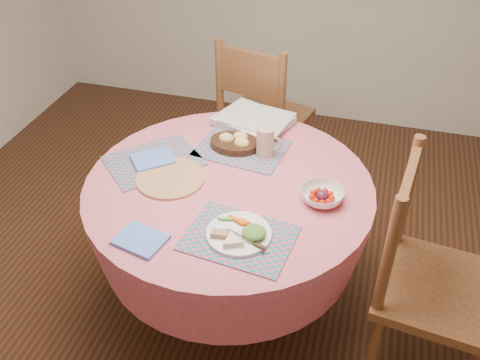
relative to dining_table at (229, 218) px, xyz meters
The scene contains 15 objects.
ground 0.56m from the dining_table, ahead, with size 4.00×4.00×0.00m, color #331C0F.
dining_table is the anchor object (origin of this frame).
chair_right 0.86m from the dining_table, ahead, with size 0.53×0.54×1.05m.
chair_back 0.98m from the dining_table, 95.56° to the left, with size 0.56×0.55×1.02m.
placemat_front 0.40m from the dining_table, 66.71° to the right, with size 0.40×0.30×0.01m, color #157578.
placemat_left 0.43m from the dining_table, 169.79° to the left, with size 0.40×0.30×0.01m, color #157578.
placemat_back 0.34m from the dining_table, 93.91° to the left, with size 0.40×0.30×0.01m, color #157578.
wicker_trivet 0.32m from the dining_table, behind, with size 0.30×0.30×0.01m, color #AC764A.
napkin_near 0.52m from the dining_table, 116.56° to the right, with size 0.18×0.14×0.01m, color #5378D5.
napkin_far 0.43m from the dining_table, behind, with size 0.18×0.14×0.01m, color #5378D5.
dinner_plate 0.40m from the dining_table, 65.82° to the right, with size 0.25×0.25×0.05m.
bread_bowl 0.36m from the dining_table, 100.71° to the left, with size 0.23×0.23×0.08m.
latte_mug 0.38m from the dining_table, 68.16° to the left, with size 0.12×0.08×0.14m.
fruit_bowl 0.46m from the dining_table, ahead, with size 0.21×0.21×0.06m.
newspaper_stack 0.55m from the dining_table, 92.31° to the left, with size 0.41×0.37×0.04m.
Camera 1 is at (0.54, -1.73, 2.13)m, focal length 40.00 mm.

